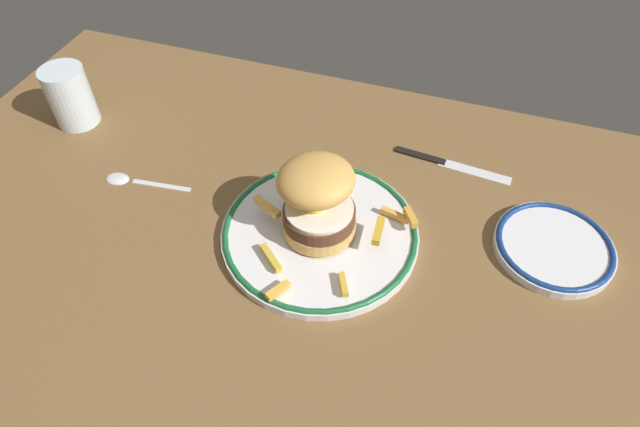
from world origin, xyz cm
name	(u,v)px	position (x,y,z in cm)	size (l,w,h in cm)	color
ground_plane	(279,264)	(0.00, 0.00, -2.00)	(117.01, 82.57, 4.00)	brown
dinner_plate	(320,232)	(4.22, 4.78, 0.84)	(26.47, 26.47, 1.60)	silver
burger	(317,198)	(3.69, 5.27, 6.78)	(11.49, 11.46, 10.46)	gold
fries_pile	(333,222)	(5.81, 5.47, 2.70)	(21.85, 23.93, 2.99)	gold
water_glass	(72,100)	(-41.65, 15.70, 4.17)	(6.84, 6.84, 9.72)	silver
side_plate	(554,247)	(34.09, 12.29, 0.83)	(15.51, 15.51, 1.60)	silver
knife	(442,161)	(17.29, 24.70, 0.26)	(18.06, 3.18, 0.70)	black
spoon	(126,179)	(-26.47, 5.81, 0.36)	(13.41, 3.20, 0.90)	silver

